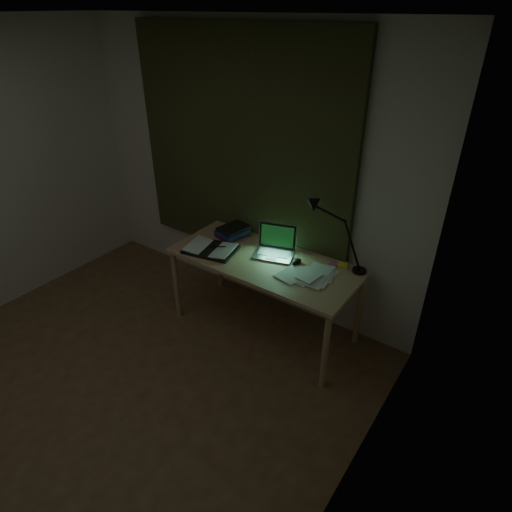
{
  "coord_description": "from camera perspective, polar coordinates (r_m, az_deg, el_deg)",
  "views": [
    {
      "loc": [
        2.23,
        -0.94,
        2.55
      ],
      "look_at": [
        0.54,
        1.45,
        0.82
      ],
      "focal_mm": 30.0,
      "sensor_mm": 36.0,
      "label": 1
    }
  ],
  "objects": [
    {
      "name": "book_stack",
      "position": [
        3.88,
        -3.21,
        3.3
      ],
      "size": [
        0.26,
        0.3,
        0.1
      ],
      "primitive_type": null,
      "rotation": [
        0.0,
        0.0,
        -0.22
      ],
      "color": "white",
      "rests_on": "desk"
    },
    {
      "name": "wall_right",
      "position": [
        1.68,
        5.63,
        -20.55
      ],
      "size": [
        0.0,
        4.0,
        2.5
      ],
      "primitive_type": "cube",
      "color": "silver",
      "rests_on": "ground"
    },
    {
      "name": "wall_back",
      "position": [
        3.91,
        -1.83,
        11.13
      ],
      "size": [
        3.5,
        0.0,
        2.5
      ],
      "primitive_type": "cube",
      "color": "silver",
      "rests_on": "ground"
    },
    {
      "name": "loose_papers",
      "position": [
        3.35,
        6.61,
        -2.44
      ],
      "size": [
        0.34,
        0.36,
        0.02
      ],
      "primitive_type": null,
      "rotation": [
        0.0,
        0.0,
        -0.14
      ],
      "color": "white",
      "rests_on": "desk"
    },
    {
      "name": "open_textbook",
      "position": [
        3.68,
        -6.05,
        0.98
      ],
      "size": [
        0.48,
        0.39,
        0.04
      ],
      "primitive_type": null,
      "rotation": [
        0.0,
        0.0,
        0.21
      ],
      "color": "white",
      "rests_on": "desk"
    },
    {
      "name": "desk",
      "position": [
        3.74,
        1.07,
        -5.27
      ],
      "size": [
        1.59,
        0.7,
        0.73
      ],
      "primitive_type": null,
      "color": "tan",
      "rests_on": "floor"
    },
    {
      "name": "mouse",
      "position": [
        3.49,
        5.4,
        -0.76
      ],
      "size": [
        0.07,
        0.11,
        0.04
      ],
      "primitive_type": "ellipsoid",
      "rotation": [
        0.0,
        0.0,
        -0.09
      ],
      "color": "black",
      "rests_on": "desk"
    },
    {
      "name": "laptop",
      "position": [
        3.54,
        2.35,
        1.69
      ],
      "size": [
        0.43,
        0.45,
        0.24
      ],
      "primitive_type": null,
      "rotation": [
        0.0,
        0.0,
        0.31
      ],
      "color": "#A8A8AC",
      "rests_on": "desk"
    },
    {
      "name": "desk_lamp",
      "position": [
        3.33,
        14.2,
        2.33
      ],
      "size": [
        0.43,
        0.35,
        0.6
      ],
      "primitive_type": null,
      "rotation": [
        0.0,
        0.0,
        0.09
      ],
      "color": "black",
      "rests_on": "desk"
    },
    {
      "name": "curtain",
      "position": [
        3.82,
        -2.25,
        13.79
      ],
      "size": [
        2.2,
        0.06,
        2.0
      ],
      "primitive_type": "cube",
      "color": "#2D3118",
      "rests_on": "wall_back"
    },
    {
      "name": "sticky_pink",
      "position": [
        3.53,
        10.38,
        -0.99
      ],
      "size": [
        0.07,
        0.07,
        0.01
      ],
      "primitive_type": "cube",
      "rotation": [
        0.0,
        0.0,
        0.06
      ],
      "color": "#DF568B",
      "rests_on": "desk"
    },
    {
      "name": "floor",
      "position": [
        3.52,
        -22.58,
        -19.12
      ],
      "size": [
        3.5,
        4.0,
        0.0
      ],
      "primitive_type": "cube",
      "color": "brown",
      "rests_on": "ground"
    },
    {
      "name": "sticky_yellow",
      "position": [
        3.52,
        11.46,
        -1.18
      ],
      "size": [
        0.1,
        0.1,
        0.02
      ],
      "primitive_type": "cube",
      "rotation": [
        0.0,
        0.0,
        0.35
      ],
      "color": "yellow",
      "rests_on": "desk"
    }
  ]
}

